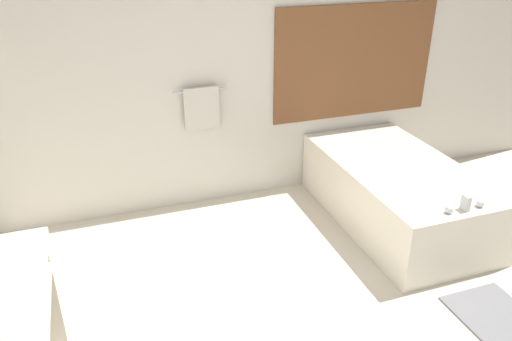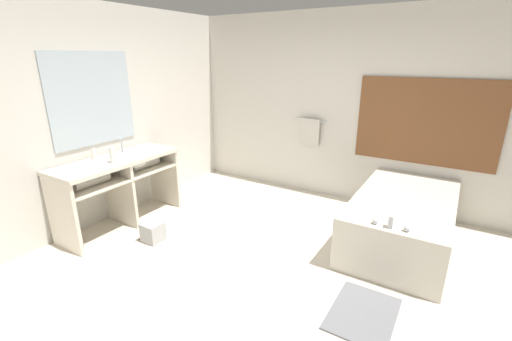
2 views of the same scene
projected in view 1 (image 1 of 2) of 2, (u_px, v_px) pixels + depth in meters
The scene contains 3 objects.
wall_back_with_blinds at pixel (235, 64), 4.53m from camera, with size 7.40×0.13×2.70m.
bathtub at pixel (397, 190), 4.52m from camera, with size 1.02×1.86×0.69m.
bath_mat at pixel (502, 322), 3.45m from camera, with size 0.51×0.70×0.02m.
Camera 1 is at (-1.25, -2.08, 2.47)m, focal length 35.00 mm.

